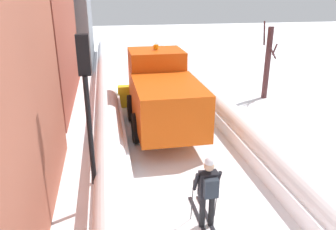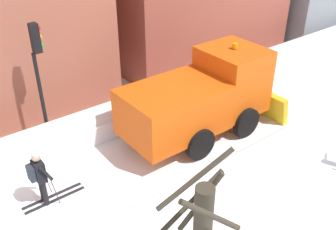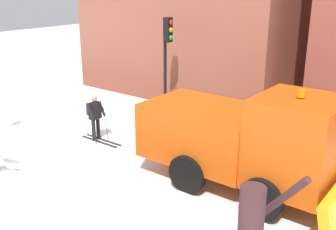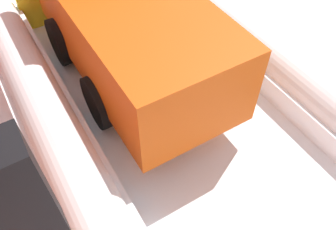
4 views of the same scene
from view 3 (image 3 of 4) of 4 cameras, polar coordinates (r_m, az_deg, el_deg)
The scene contains 6 objects.
ground_plane at distance 11.35m, azimuth 11.61°, elevation -11.35°, with size 80.00×80.00×0.00m, color white.
snowbank_left at distance 13.14m, azimuth 16.53°, elevation -4.94°, with size 1.10×36.00×1.15m.
snowbank_right at distance 9.32m, azimuth 4.83°, elevation -15.32°, with size 1.10×36.00×0.95m.
plow_truck at distance 11.13m, azimuth 10.99°, elevation -3.48°, with size 3.20×5.98×3.12m.
skier at distance 14.77m, azimuth -10.37°, elevation 0.15°, with size 0.62×1.80×1.81m.
traffic_light_pole at distance 15.21m, azimuth -0.12°, elevation 8.91°, with size 0.28×0.42×4.33m.
Camera 3 is at (8.98, 14.13, 5.58)m, focal length 42.79 mm.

